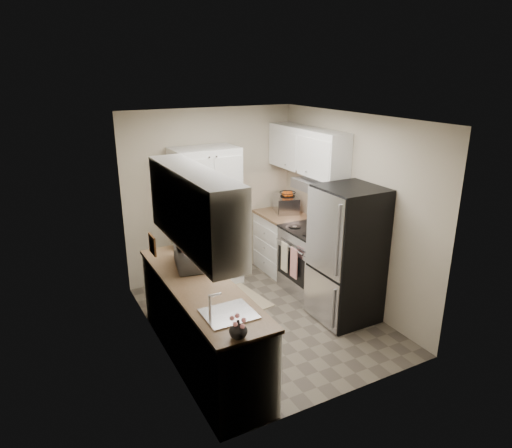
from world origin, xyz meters
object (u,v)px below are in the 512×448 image
Objects in this scene: refrigerator at (347,255)px; microwave at (192,255)px; pantry_cabinet at (207,218)px; wine_bottle at (177,244)px; electric_range at (311,259)px; toaster_oven at (286,204)px.

refrigerator reaches higher than microwave.
pantry_cabinet reaches higher than refrigerator.
wine_bottle is (-0.05, 0.35, 0.02)m from microwave.
pantry_cabinet is 1.58m from electric_range.
microwave is at bearing -168.14° from electric_range.
toaster_oven reaches higher than electric_range.
pantry_cabinet is 6.10× the size of wine_bottle.
wine_bottle reaches higher than toaster_oven.
refrigerator is 1.68m from toaster_oven.
electric_range is 0.66× the size of refrigerator.
electric_range is 2.25× the size of microwave.
microwave is at bearing -129.89° from toaster_oven.
microwave reaches higher than toaster_oven.
refrigerator is at bearing -21.59° from wine_bottle.
toaster_oven is at bearing 83.04° from electric_range.
refrigerator is at bearing -77.06° from toaster_oven.
wine_bottle is 0.78× the size of toaster_oven.
toaster_oven is at bearing 24.11° from wine_bottle.
refrigerator is 1.91m from microwave.
toaster_oven is (0.14, 1.67, 0.19)m from refrigerator.
electric_range is (1.17, -0.93, -0.52)m from pantry_cabinet.
pantry_cabinet is 4.74× the size of toaster_oven.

